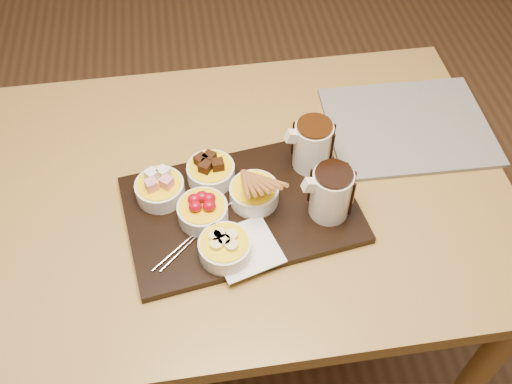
{
  "coord_description": "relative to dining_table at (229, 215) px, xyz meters",
  "views": [
    {
      "loc": [
        -0.05,
        -0.77,
        1.68
      ],
      "look_at": [
        0.05,
        -0.07,
        0.81
      ],
      "focal_mm": 40.0,
      "sensor_mm": 36.0,
      "label": 1
    }
  ],
  "objects": [
    {
      "name": "bowl_cake",
      "position": [
        -0.03,
        0.01,
        0.14
      ],
      "size": [
        0.1,
        0.1,
        0.04
      ],
      "primitive_type": "cylinder",
      "color": "silver",
      "rests_on": "serving_board"
    },
    {
      "name": "fondue_skewers",
      "position": [
        -0.06,
        -0.11,
        0.12
      ],
      "size": [
        0.19,
        0.22,
        0.01
      ],
      "primitive_type": null,
      "rotation": [
        0.0,
        0.0,
        -0.87
      ],
      "color": "silver",
      "rests_on": "serving_board"
    },
    {
      "name": "bowl_strawberries",
      "position": [
        -0.06,
        -0.09,
        0.14
      ],
      "size": [
        0.1,
        0.1,
        0.04
      ],
      "primitive_type": "cylinder",
      "color": "silver",
      "rests_on": "serving_board"
    },
    {
      "name": "bowl_biscotti",
      "position": [
        0.05,
        -0.06,
        0.14
      ],
      "size": [
        0.1,
        0.1,
        0.04
      ],
      "primitive_type": "cylinder",
      "color": "silver",
      "rests_on": "serving_board"
    },
    {
      "name": "napkin",
      "position": [
        0.02,
        -0.17,
        0.12
      ],
      "size": [
        0.15,
        0.15,
        0.0
      ],
      "primitive_type": "cube",
      "rotation": [
        0.0,
        0.0,
        0.28
      ],
      "color": "white",
      "rests_on": "serving_board"
    },
    {
      "name": "pitcher_dark_chocolate",
      "position": [
        0.19,
        -0.11,
        0.17
      ],
      "size": [
        0.09,
        0.09,
        0.11
      ],
      "primitive_type": "cylinder",
      "rotation": [
        0.0,
        0.0,
        0.14
      ],
      "color": "silver",
      "rests_on": "serving_board"
    },
    {
      "name": "ground",
      "position": [
        0.0,
        0.0,
        -0.65
      ],
      "size": [
        5.0,
        5.0,
        0.0
      ],
      "primitive_type": "plane",
      "color": "#54351D",
      "rests_on": "ground"
    },
    {
      "name": "newspaper",
      "position": [
        0.44,
        0.12,
        0.1
      ],
      "size": [
        0.38,
        0.3,
        0.01
      ],
      "primitive_type": "cube",
      "rotation": [
        0.0,
        0.0,
        -0.03
      ],
      "color": "beige",
      "rests_on": "dining_table"
    },
    {
      "name": "bowl_bananas",
      "position": [
        -0.02,
        -0.18,
        0.14
      ],
      "size": [
        0.1,
        0.1,
        0.04
      ],
      "primitive_type": "cylinder",
      "color": "silver",
      "rests_on": "serving_board"
    },
    {
      "name": "dining_table",
      "position": [
        0.0,
        0.0,
        0.0
      ],
      "size": [
        1.2,
        0.8,
        0.75
      ],
      "color": "#A17E3B",
      "rests_on": "ground"
    },
    {
      "name": "pitcher_milk_chocolate",
      "position": [
        0.18,
        0.02,
        0.17
      ],
      "size": [
        0.09,
        0.09,
        0.11
      ],
      "primitive_type": "cylinder",
      "rotation": [
        0.0,
        0.0,
        0.14
      ],
      "color": "silver",
      "rests_on": "serving_board"
    },
    {
      "name": "serving_board",
      "position": [
        0.02,
        -0.07,
        0.11
      ],
      "size": [
        0.5,
        0.36,
        0.02
      ],
      "primitive_type": "cube",
      "rotation": [
        0.0,
        0.0,
        0.14
      ],
      "color": "black",
      "rests_on": "dining_table"
    },
    {
      "name": "bowl_marshmallows",
      "position": [
        -0.14,
        -0.02,
        0.14
      ],
      "size": [
        0.1,
        0.1,
        0.04
      ],
      "primitive_type": "cylinder",
      "color": "silver",
      "rests_on": "serving_board"
    }
  ]
}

